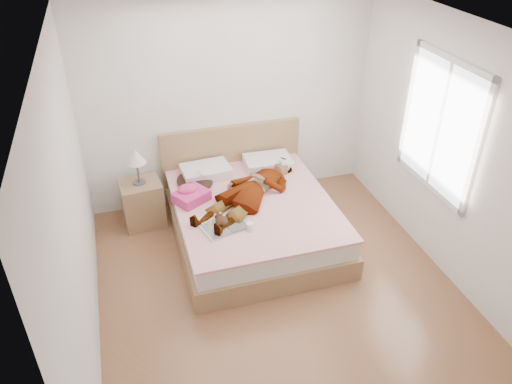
# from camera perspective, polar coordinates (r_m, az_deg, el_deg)

# --- Properties ---
(ground) EXTENTS (4.00, 4.00, 0.00)m
(ground) POSITION_cam_1_polar(r_m,az_deg,el_deg) (5.26, 2.69, -11.26)
(ground) COLOR #512D19
(ground) RESTS_ON ground
(woman) EXTENTS (1.71, 1.59, 0.23)m
(woman) POSITION_cam_1_polar(r_m,az_deg,el_deg) (5.69, -0.61, 0.57)
(woman) COLOR silver
(woman) RESTS_ON bed
(hair) EXTENTS (0.50, 0.58, 0.08)m
(hair) POSITION_cam_1_polar(r_m,az_deg,el_deg) (6.01, -7.02, 1.27)
(hair) COLOR black
(hair) RESTS_ON bed
(phone) EXTENTS (0.09, 0.09, 0.05)m
(phone) POSITION_cam_1_polar(r_m,az_deg,el_deg) (5.91, -6.35, 2.23)
(phone) COLOR silver
(phone) RESTS_ON bed
(room_shell) EXTENTS (4.00, 4.00, 4.00)m
(room_shell) POSITION_cam_1_polar(r_m,az_deg,el_deg) (5.40, 20.30, 7.07)
(room_shell) COLOR white
(room_shell) RESTS_ON ground
(bed) EXTENTS (1.80, 2.08, 1.00)m
(bed) POSITION_cam_1_polar(r_m,az_deg,el_deg) (5.85, -0.52, -2.58)
(bed) COLOR brown
(bed) RESTS_ON ground
(towel) EXTENTS (0.46, 0.44, 0.19)m
(towel) POSITION_cam_1_polar(r_m,az_deg,el_deg) (5.68, -7.52, -0.29)
(towel) COLOR #D53A88
(towel) RESTS_ON bed
(magazine) EXTENTS (0.54, 0.43, 0.03)m
(magazine) POSITION_cam_1_polar(r_m,az_deg,el_deg) (5.25, -3.56, -3.95)
(magazine) COLOR silver
(magazine) RESTS_ON bed
(coffee_mug) EXTENTS (0.11, 0.09, 0.09)m
(coffee_mug) POSITION_cam_1_polar(r_m,az_deg,el_deg) (5.19, -0.68, -3.97)
(coffee_mug) COLOR white
(coffee_mug) RESTS_ON bed
(plush_toy) EXTENTS (0.16, 0.21, 0.11)m
(plush_toy) POSITION_cam_1_polar(r_m,az_deg,el_deg) (5.26, -3.99, -3.28)
(plush_toy) COLOR black
(plush_toy) RESTS_ON bed
(nightstand) EXTENTS (0.51, 0.46, 1.01)m
(nightstand) POSITION_cam_1_polar(r_m,az_deg,el_deg) (6.16, -12.89, -0.89)
(nightstand) COLOR brown
(nightstand) RESTS_ON ground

